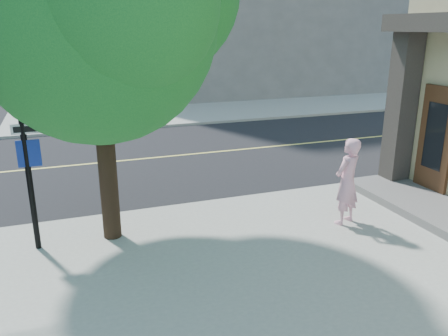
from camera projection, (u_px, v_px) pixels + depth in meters
name	position (u px, v px, depth m)	size (l,w,h in m)	color
road_ew	(14.00, 171.00, 13.46)	(140.00, 9.00, 0.01)	black
sidewalk_ne	(233.00, 85.00, 33.06)	(29.00, 25.00, 0.12)	#9A9B91
man_on_phone	(347.00, 182.00, 9.39)	(0.68, 0.44, 1.86)	#E7A0B6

